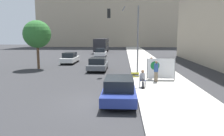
{
  "coord_description": "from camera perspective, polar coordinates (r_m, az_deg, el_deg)",
  "views": [
    {
      "loc": [
        1.06,
        -11.64,
        3.65
      ],
      "look_at": [
        0.22,
        4.75,
        1.23
      ],
      "focal_mm": 35.0,
      "sensor_mm": 36.0,
      "label": 1
    }
  ],
  "objects": [
    {
      "name": "ground_plane",
      "position": [
        12.24,
        -2.2,
        -8.96
      ],
      "size": [
        160.0,
        160.0,
        0.0
      ],
      "primitive_type": "plane",
      "color": "#303033"
    },
    {
      "name": "sidewalk_curb",
      "position": [
        27.05,
        9.39,
        0.65
      ],
      "size": [
        4.43,
        90.0,
        0.13
      ],
      "primitive_type": "cube",
      "color": "beige",
      "rests_on": "ground_plane"
    },
    {
      "name": "seated_protester",
      "position": [
        15.17,
        7.93,
        -2.6
      ],
      "size": [
        1.0,
        0.77,
        1.2
      ],
      "rotation": [
        0.0,
        0.0,
        0.08
      ],
      "color": "#474C56",
      "rests_on": "sidewalk_curb"
    },
    {
      "name": "jogger_on_sidewalk",
      "position": [
        17.16,
        11.44,
        -0.84
      ],
      "size": [
        0.34,
        0.34,
        1.61
      ],
      "rotation": [
        0.0,
        0.0,
        3.33
      ],
      "color": "#756651",
      "rests_on": "sidewalk_curb"
    },
    {
      "name": "pedestrian_behind",
      "position": [
        18.5,
        10.21,
        0.13
      ],
      "size": [
        0.34,
        0.34,
        1.77
      ],
      "rotation": [
        0.0,
        0.0,
        3.59
      ],
      "color": "#334775",
      "rests_on": "sidewalk_curb"
    },
    {
      "name": "protest_banner",
      "position": [
        17.96,
        12.62,
        -0.16
      ],
      "size": [
        2.26,
        0.06,
        1.72
      ],
      "color": "slate",
      "rests_on": "sidewalk_curb"
    },
    {
      "name": "traffic_light_pole",
      "position": [
        20.94,
        4.12,
        10.29
      ],
      "size": [
        2.99,
        2.76,
        6.31
      ],
      "color": "slate",
      "rests_on": "sidewalk_curb"
    },
    {
      "name": "parked_car_curbside",
      "position": [
        12.27,
        1.86,
        -5.56
      ],
      "size": [
        1.79,
        4.42,
        1.37
      ],
      "color": "navy",
      "rests_on": "ground_plane"
    },
    {
      "name": "car_on_road_nearest",
      "position": [
        23.27,
        -3.69,
        1.05
      ],
      "size": [
        1.89,
        4.51,
        1.36
      ],
      "color": "#565B60",
      "rests_on": "ground_plane"
    },
    {
      "name": "car_on_road_midblock",
      "position": [
        29.83,
        -10.92,
        2.61
      ],
      "size": [
        1.72,
        4.54,
        1.47
      ],
      "color": "white",
      "rests_on": "ground_plane"
    },
    {
      "name": "car_on_road_distant",
      "position": [
        38.55,
        -2.98,
        4.05
      ],
      "size": [
        1.89,
        4.28,
        1.51
      ],
      "color": "silver",
      "rests_on": "ground_plane"
    },
    {
      "name": "city_bus_on_road",
      "position": [
        49.26,
        -2.71,
        6.17
      ],
      "size": [
        2.56,
        10.09,
        3.05
      ],
      "color": "#232328",
      "rests_on": "ground_plane"
    },
    {
      "name": "street_tree_near_curb",
      "position": [
        25.59,
        -18.99,
        8.33
      ],
      "size": [
        3.03,
        3.03,
        5.36
      ],
      "color": "brown",
      "rests_on": "ground_plane"
    }
  ]
}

